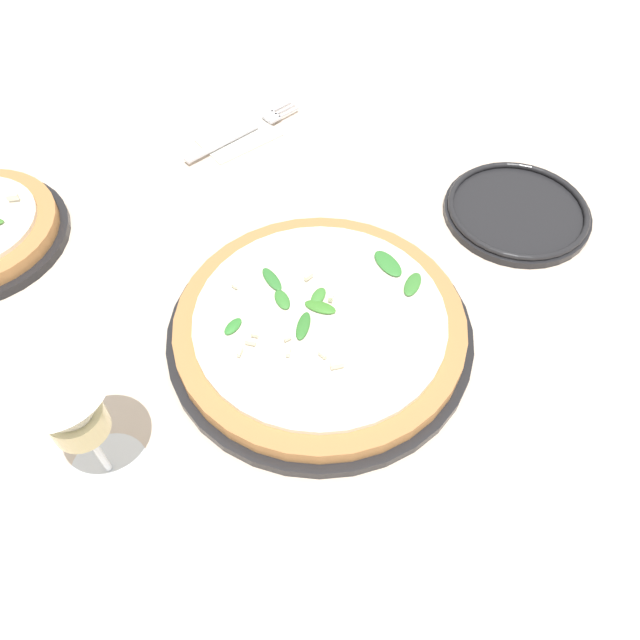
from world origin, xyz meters
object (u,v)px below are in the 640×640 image
Objects in this scene: wine_glass at (72,411)px; fork at (242,132)px; pizza_arugula_main at (320,327)px; side_plate_white at (517,211)px.

wine_glass is 0.54m from fork.
fork is at bearing 51.49° from pizza_arugula_main.
pizza_arugula_main is 2.10× the size of wine_glass.
pizza_arugula_main is 1.79× the size of side_plate_white.
side_plate_white is (0.31, -0.10, -0.01)m from pizza_arugula_main.
wine_glass is at bearing 161.94° from pizza_arugula_main.
pizza_arugula_main is 0.32m from side_plate_white.
side_plate_white reaches higher than fork.
wine_glass is at bearing 161.47° from side_plate_white.
pizza_arugula_main is at bearing -18.06° from wine_glass.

